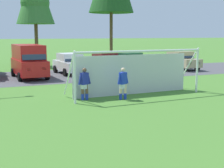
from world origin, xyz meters
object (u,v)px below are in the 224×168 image
player_striker_near (123,84)px  parked_car_slot_center_left (29,60)px  parked_car_slot_center_right (106,62)px  parked_car_slot_far_right (181,60)px  parked_car_slot_right (129,62)px  soccer_goal (134,72)px  player_defender_far (85,84)px  parked_car_slot_center (70,63)px

player_striker_near → parked_car_slot_center_left: size_ratio=0.33×
parked_car_slot_center_right → parked_car_slot_far_right: same height
parked_car_slot_right → parked_car_slot_center_right: bearing=142.8°
player_striker_near → parked_car_slot_right: size_ratio=0.38×
soccer_goal → parked_car_slot_far_right: (9.75, 9.47, -0.42)m
soccer_goal → parked_car_slot_center_left: 10.10m
player_striker_near → parked_car_slot_center_right: parked_car_slot_center_right is taller
parked_car_slot_center_left → parked_car_slot_right: parked_car_slot_center_left is taller
player_striker_near → parked_car_slot_right: (5.35, 10.22, 0.05)m
soccer_goal → parked_car_slot_center_left: size_ratio=1.52×
parked_car_slot_center_left → parked_car_slot_far_right: size_ratio=1.17×
parked_car_slot_right → soccer_goal: bearing=-114.5°
parked_car_slot_center_left → parked_car_slot_right: bearing=1.3°
player_defender_far → parked_car_slot_far_right: bearing=37.5°
soccer_goal → parked_car_slot_right: (4.24, 9.31, -0.42)m
player_striker_near → parked_car_slot_center: size_ratio=0.38×
player_defender_far → parked_car_slot_right: (7.19, 9.57, 0.05)m
player_striker_near → parked_car_slot_center_left: (-3.22, 10.03, 0.52)m
player_defender_far → parked_car_slot_center_left: parked_car_slot_center_left is taller
parked_car_slot_far_right → parked_car_slot_right: bearing=-178.3°
parked_car_slot_center_left → parked_car_slot_center: 3.77m
soccer_goal → parked_car_slot_far_right: size_ratio=1.78×
player_defender_far → parked_car_slot_center: bearing=78.3°
parked_car_slot_right → parked_car_slot_far_right: size_ratio=1.02×
soccer_goal → parked_car_slot_center: 10.33m
player_defender_far → soccer_goal: bearing=5.0°
player_striker_near → parked_car_slot_center_right: 12.06m
parked_car_slot_center → player_striker_near: bearing=-91.7°
player_striker_near → parked_car_slot_right: 11.53m
player_striker_near → parked_car_slot_center: (0.34, 11.20, 0.05)m
parked_car_slot_center → parked_car_slot_center_right: bearing=5.0°
soccer_goal → parked_car_slot_center_left: soccer_goal is taller
player_defender_far → parked_car_slot_center_right: 12.17m
soccer_goal → parked_car_slot_center: bearing=94.3°
soccer_goal → parked_car_slot_center_right: bearing=76.4°
parked_car_slot_center → parked_car_slot_far_right: (10.52, -0.82, 0.00)m
soccer_goal → parked_car_slot_right: 10.24m
player_striker_near → parked_car_slot_far_right: 15.02m
parked_car_slot_center_left → parked_car_slot_center: parked_car_slot_center_left is taller
player_striker_near → parked_car_slot_center_left: parked_car_slot_center_left is taller
parked_car_slot_center → parked_car_slot_center_right: (3.33, 0.29, 0.00)m
soccer_goal → player_defender_far: 3.00m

